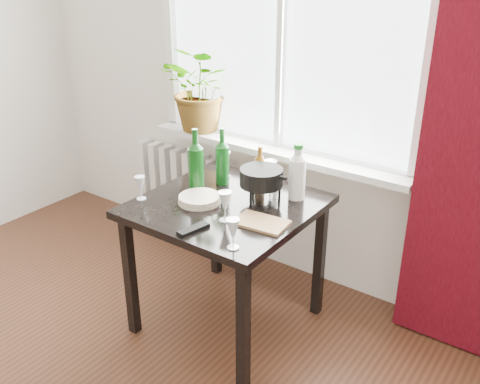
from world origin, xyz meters
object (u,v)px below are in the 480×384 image
Objects in this scene: radiator at (185,187)px; tv_remote at (194,229)px; wine_bottle_left at (196,160)px; plate_stack at (199,199)px; cleaning_bottle at (297,171)px; wineglass_front_right at (225,206)px; wineglass_back_left at (225,164)px; potted_plant at (203,89)px; wineglass_back_center at (271,175)px; table at (227,219)px; bottle_amber at (260,167)px; cutting_board at (261,223)px; fondue_pot at (261,184)px; wineglass_front_left at (141,188)px; wine_bottle_right at (222,156)px; wineglass_far_right at (233,234)px.

tv_remote is (0.91, -0.96, 0.37)m from radiator.
wine_bottle_left is 0.22m from plate_stack.
wineglass_front_right is at bearing -109.25° from cleaning_bottle.
wineglass_back_left is 0.69× the size of plate_stack.
potted_plant is 1.79× the size of cleaning_bottle.
wineglass_back_center is 1.10× the size of wineglass_back_left.
bottle_amber is (0.03, 0.26, 0.21)m from table.
wineglass_back_center reaches higher than wineglass_back_left.
cleaning_bottle reaches higher than cutting_board.
radiator is at bearing 161.22° from fondue_pot.
wineglass_front_right is (0.96, -0.79, 0.44)m from radiator.
cleaning_bottle is 1.19× the size of fondue_pot.
wineglass_front_left is 0.67m from cutting_board.
wineglass_front_right is 0.62× the size of cutting_board.
fondue_pot is at bearing -53.66° from bottle_amber.
wineglass_front_right is at bearing -45.66° from potted_plant.
wine_bottle_left is at bearing -141.62° from wineglass_back_center.
wine_bottle_right is 0.12m from wineglass_back_left.
radiator is 0.94× the size of table.
wineglass_front_left reaches higher than tv_remote.
bottle_amber is at bearing 101.14° from wineglass_front_right.
wineglass_front_left is at bearing -61.29° from radiator.
radiator is at bearing 118.71° from wineglass_front_left.
cutting_board is (0.92, -0.70, -0.37)m from potted_plant.
wine_bottle_right is at bearing -161.67° from bottle_amber.
table is 3.58× the size of bottle_amber.
wineglass_back_left is 0.36m from fondue_pot.
wineglass_far_right is 0.25m from tv_remote.
potted_plant is 3.38× the size of tv_remote.
cleaning_bottle is at bearing -18.60° from radiator.
cutting_board is (1.12, -0.72, 0.37)m from radiator.
bottle_amber is 0.38m from plate_stack.
cleaning_bottle reaches higher than tv_remote.
wineglass_back_left is at bearing -38.66° from potted_plant.
wineglass_back_left is 0.52m from wineglass_front_left.
fondue_pot reaches higher than wineglass_front_left.
wine_bottle_left is at bearing 139.62° from tv_remote.
fondue_pot is (0.09, -0.12, -0.03)m from bottle_amber.
wineglass_far_right is at bearing -33.28° from plate_stack.
wineglass_far_right is (0.04, -0.60, -0.08)m from cleaning_bottle.
fondue_pot is at bearing 35.07° from wineglass_front_left.
cutting_board is (0.48, -0.36, -0.07)m from wineglass_back_left.
potted_plant reaches higher than wineglass_far_right.
wineglass_back_center is at bearing 38.38° from wine_bottle_left.
wine_bottle_right is 1.98× the size of tv_remote.
potted_plant is 3.22× the size of wineglass_back_center.
fondue_pot is (-0.17, 0.48, 0.01)m from wineglass_far_right.
wine_bottle_right reaches higher than plate_stack.
wineglass_front_right is (0.33, -0.19, -0.10)m from wine_bottle_left.
wine_bottle_left reaches higher than tv_remote.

